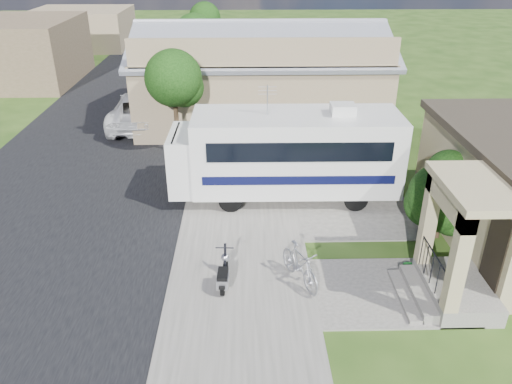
{
  "coord_description": "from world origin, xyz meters",
  "views": [
    {
      "loc": [
        -0.83,
        -11.75,
        8.52
      ],
      "look_at": [
        -0.5,
        2.5,
        1.3
      ],
      "focal_mm": 35.0,
      "sensor_mm": 36.0,
      "label": 1
    }
  ],
  "objects_px": {
    "scooter": "(224,274)",
    "van": "(152,76)",
    "bicycle": "(300,267)",
    "pickup_truck": "(143,108)",
    "garden_hose": "(409,269)",
    "motorhome": "(287,152)",
    "shrub": "(445,194)"
  },
  "relations": [
    {
      "from": "pickup_truck",
      "to": "van",
      "type": "height_order",
      "value": "pickup_truck"
    },
    {
      "from": "bicycle",
      "to": "scooter",
      "type": "bearing_deg",
      "value": 158.21
    },
    {
      "from": "scooter",
      "to": "motorhome",
      "type": "bearing_deg",
      "value": 71.26
    },
    {
      "from": "van",
      "to": "shrub",
      "type": "bearing_deg",
      "value": -60.31
    },
    {
      "from": "pickup_truck",
      "to": "van",
      "type": "xyz_separation_m",
      "value": [
        -0.64,
        6.98,
        -0.04
      ]
    },
    {
      "from": "scooter",
      "to": "van",
      "type": "xyz_separation_m",
      "value": [
        -5.24,
        20.65,
        0.38
      ]
    },
    {
      "from": "shrub",
      "to": "pickup_truck",
      "type": "xyz_separation_m",
      "value": [
        -11.39,
        11.16,
        -0.68
      ]
    },
    {
      "from": "shrub",
      "to": "van",
      "type": "bearing_deg",
      "value": 123.56
    },
    {
      "from": "motorhome",
      "to": "pickup_truck",
      "type": "bearing_deg",
      "value": 129.38
    },
    {
      "from": "motorhome",
      "to": "shrub",
      "type": "xyz_separation_m",
      "value": [
        4.68,
        -2.86,
        -0.26
      ]
    },
    {
      "from": "van",
      "to": "garden_hose",
      "type": "xyz_separation_m",
      "value": [
        10.52,
        -20.08,
        -0.72
      ]
    },
    {
      "from": "van",
      "to": "garden_hose",
      "type": "height_order",
      "value": "van"
    },
    {
      "from": "bicycle",
      "to": "van",
      "type": "xyz_separation_m",
      "value": [
        -7.31,
        20.56,
        0.23
      ]
    },
    {
      "from": "van",
      "to": "pickup_truck",
      "type": "bearing_deg",
      "value": -88.61
    },
    {
      "from": "bicycle",
      "to": "van",
      "type": "height_order",
      "value": "van"
    },
    {
      "from": "scooter",
      "to": "van",
      "type": "bearing_deg",
      "value": 106.97
    },
    {
      "from": "bicycle",
      "to": "shrub",
      "type": "bearing_deg",
      "value": 2.82
    },
    {
      "from": "scooter",
      "to": "garden_hose",
      "type": "bearing_deg",
      "value": 8.9
    },
    {
      "from": "bicycle",
      "to": "pickup_truck",
      "type": "xyz_separation_m",
      "value": [
        -6.67,
        13.58,
        0.27
      ]
    },
    {
      "from": "bicycle",
      "to": "garden_hose",
      "type": "height_order",
      "value": "bicycle"
    },
    {
      "from": "pickup_truck",
      "to": "bicycle",
      "type": "bearing_deg",
      "value": 115.11
    },
    {
      "from": "shrub",
      "to": "van",
      "type": "xyz_separation_m",
      "value": [
        -12.03,
        18.14,
        -0.71
      ]
    },
    {
      "from": "bicycle",
      "to": "pickup_truck",
      "type": "distance_m",
      "value": 15.13
    },
    {
      "from": "shrub",
      "to": "scooter",
      "type": "relative_size",
      "value": 2.07
    },
    {
      "from": "motorhome",
      "to": "pickup_truck",
      "type": "distance_m",
      "value": 10.71
    },
    {
      "from": "pickup_truck",
      "to": "garden_hose",
      "type": "bearing_deg",
      "value": 125.98
    },
    {
      "from": "scooter",
      "to": "van",
      "type": "relative_size",
      "value": 0.26
    },
    {
      "from": "shrub",
      "to": "pickup_truck",
      "type": "distance_m",
      "value": 15.96
    },
    {
      "from": "scooter",
      "to": "bicycle",
      "type": "xyz_separation_m",
      "value": [
        2.07,
        0.09,
        0.14
      ]
    },
    {
      "from": "bicycle",
      "to": "motorhome",
      "type": "bearing_deg",
      "value": 65.2
    },
    {
      "from": "motorhome",
      "to": "scooter",
      "type": "relative_size",
      "value": 5.64
    },
    {
      "from": "pickup_truck",
      "to": "garden_hose",
      "type": "height_order",
      "value": "pickup_truck"
    }
  ]
}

